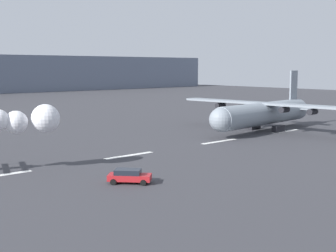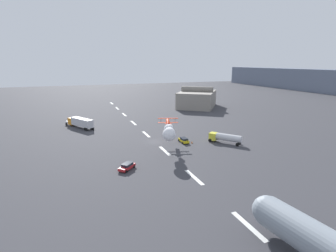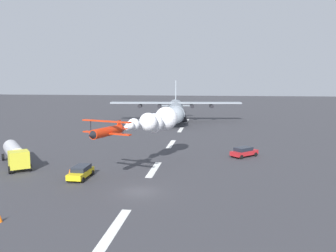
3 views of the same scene
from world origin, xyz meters
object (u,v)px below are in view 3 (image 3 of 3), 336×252
Objects in this scene: fuel_tanker_truck at (15,153)px; followme_car_yellow at (244,152)px; traffic_cone_near at (0,218)px; stunt_biplane_red at (154,121)px; traffic_cone_far at (70,171)px; cargo_transport_plane at (176,110)px; airport_staff_sedan at (81,172)px.

fuel_tanker_truck reaches higher than followme_car_yellow.
stunt_biplane_red is at bearing -24.47° from traffic_cone_near.
traffic_cone_far is (-6.21, 9.74, -5.81)m from stunt_biplane_red.
fuel_tanker_truck is 33.43m from followme_car_yellow.
traffic_cone_near and traffic_cone_far have the same top height.
airport_staff_sedan is (-56.53, 5.26, -2.74)m from cargo_transport_plane.
traffic_cone_near is (-21.03, 9.57, -5.81)m from stunt_biplane_red.
airport_staff_sedan is 6.13× the size of traffic_cone_far.
cargo_transport_plane is at bearing -5.82° from traffic_cone_near.
airport_staff_sedan is (-14.63, 20.56, 0.00)m from followme_car_yellow.
traffic_cone_near is 1.00× the size of traffic_cone_far.
airport_staff_sedan is 2.55m from traffic_cone_far.
stunt_biplane_red is 19.81m from fuel_tanker_truck.
traffic_cone_near is at bearing -179.35° from traffic_cone_far.
fuel_tanker_truck is at bearing 107.10° from followme_car_yellow.
traffic_cone_near is at bearing 155.53° from stunt_biplane_red.
cargo_transport_plane reaches higher than traffic_cone_near.
stunt_biplane_red reaches higher than traffic_cone_far.
stunt_biplane_red is (-48.84, -2.45, 2.63)m from cargo_transport_plane.
cargo_transport_plane is 48.98m from stunt_biplane_red.
stunt_biplane_red is 12.93m from traffic_cone_far.
fuel_tanker_truck is at bearing 27.69° from traffic_cone_near.
airport_staff_sedan is 13.48m from traffic_cone_near.
followme_car_yellow is 35.85m from traffic_cone_near.
traffic_cone_near is at bearing 174.18° from cargo_transport_plane.
followme_car_yellow reaches higher than traffic_cone_near.
airport_staff_sedan reaches higher than traffic_cone_far.
traffic_cone_far is (14.82, 0.17, 0.00)m from traffic_cone_near.
stunt_biplane_red reaches higher than traffic_cone_near.
stunt_biplane_red reaches higher than fuel_tanker_truck.
fuel_tanker_truck is at bearing 162.17° from cargo_transport_plane.
cargo_transport_plane is at bearing -7.54° from traffic_cone_far.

